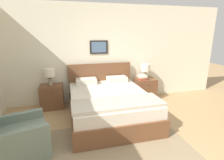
# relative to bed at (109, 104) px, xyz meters

# --- Properties ---
(wall_back) EXTENTS (7.27, 0.09, 2.60)m
(wall_back) POSITION_rel_bed_xyz_m (0.03, 1.16, 0.99)
(wall_back) COLOR beige
(wall_back) RESTS_ON ground_plane
(area_rug_main) EXTENTS (2.36, 1.65, 0.01)m
(area_rug_main) POSITION_rel_bed_xyz_m (-0.08, -1.12, -0.31)
(area_rug_main) COLOR #897556
(area_rug_main) RESTS_ON ground_plane
(bed) EXTENTS (1.71, 2.17, 1.06)m
(bed) POSITION_rel_bed_xyz_m (0.00, 0.00, 0.00)
(bed) COLOR brown
(bed) RESTS_ON ground_plane
(armchair) EXTENTS (0.94, 0.89, 0.84)m
(armchair) POSITION_rel_bed_xyz_m (-1.67, -0.90, -0.03)
(armchair) COLOR slate
(armchair) RESTS_ON ground_plane
(nightstand_near_window) EXTENTS (0.56, 0.47, 0.60)m
(nightstand_near_window) POSITION_rel_bed_xyz_m (-1.28, 0.85, -0.02)
(nightstand_near_window) COLOR brown
(nightstand_near_window) RESTS_ON ground_plane
(nightstand_by_door) EXTENTS (0.56, 0.47, 0.60)m
(nightstand_by_door) POSITION_rel_bed_xyz_m (1.28, 0.85, -0.02)
(nightstand_by_door) COLOR brown
(nightstand_by_door) RESTS_ON ground_plane
(table_lamp_near_window) EXTENTS (0.27, 0.27, 0.42)m
(table_lamp_near_window) POSITION_rel_bed_xyz_m (-1.29, 0.87, 0.58)
(table_lamp_near_window) COLOR gray
(table_lamp_near_window) RESTS_ON nightstand_near_window
(table_lamp_by_door) EXTENTS (0.27, 0.27, 0.42)m
(table_lamp_by_door) POSITION_rel_bed_xyz_m (1.27, 0.87, 0.58)
(table_lamp_by_door) COLOR gray
(table_lamp_by_door) RESTS_ON nightstand_by_door
(book_thick_bottom) EXTENTS (0.18, 0.21, 0.03)m
(book_thick_bottom) POSITION_rel_bed_xyz_m (1.16, 0.81, 0.30)
(book_thick_bottom) COLOR #B7332D
(book_thick_bottom) RESTS_ON nightstand_by_door
(book_hardcover_middle) EXTENTS (0.20, 0.23, 0.04)m
(book_hardcover_middle) POSITION_rel_bed_xyz_m (1.16, 0.81, 0.33)
(book_hardcover_middle) COLOR beige
(book_hardcover_middle) RESTS_ON book_thick_bottom
(book_novel_upper) EXTENTS (0.22, 0.25, 0.03)m
(book_novel_upper) POSITION_rel_bed_xyz_m (1.16, 0.81, 0.36)
(book_novel_upper) COLOR beige
(book_novel_upper) RESTS_ON book_hardcover_middle
(book_slim_near_top) EXTENTS (0.20, 0.24, 0.03)m
(book_slim_near_top) POSITION_rel_bed_xyz_m (1.16, 0.81, 0.39)
(book_slim_near_top) COLOR silver
(book_slim_near_top) RESTS_ON book_novel_upper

